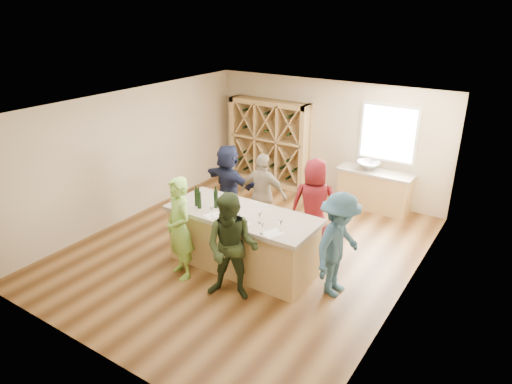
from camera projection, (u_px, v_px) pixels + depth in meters
The scene contains 33 objects.
floor at pixel (246, 251), 8.95m from camera, with size 6.00×7.00×0.10m, color brown.
ceiling at pixel (245, 103), 7.83m from camera, with size 6.00×7.00×0.10m, color white.
wall_back at pixel (328, 138), 11.13m from camera, with size 6.00×0.10×2.80m, color #CAB592.
wall_front at pixel (84, 269), 5.65m from camera, with size 6.00×0.10×2.80m, color #CAB592.
wall_left at pixel (130, 154), 9.93m from camera, with size 0.10×7.00×2.80m, color #CAB592.
wall_right at pixel (413, 222), 6.85m from camera, with size 0.10×7.00×2.80m, color #CAB592.
window_frame at pixel (388, 133), 10.18m from camera, with size 1.30×0.06×1.30m, color white.
window_pane at pixel (388, 134), 10.15m from camera, with size 1.18×0.01×1.18m, color white.
wine_rack at pixel (269, 143), 11.79m from camera, with size 2.20×0.45×2.20m, color tan.
back_counter_base at pixel (374, 191), 10.53m from camera, with size 1.60×0.58×0.86m, color tan.
back_counter_top at pixel (376, 172), 10.35m from camera, with size 1.70×0.62×0.06m, color #A89C8A.
sink at pixel (368, 165), 10.41m from camera, with size 0.54×0.54×0.19m, color silver.
faucet at pixel (371, 161), 10.52m from camera, with size 0.02×0.02×0.30m, color silver.
tasting_counter_base at pixel (242, 242), 8.14m from camera, with size 2.60×1.00×1.00m, color tan.
tasting_counter_top at pixel (242, 215), 7.93m from camera, with size 2.72×1.12×0.08m, color #A89C8A.
wine_bottle_a at pixel (197, 198), 8.13m from camera, with size 0.08×0.08×0.31m, color black.
wine_bottle_b at pixel (199, 200), 8.03m from camera, with size 0.08×0.08×0.31m, color black.
wine_bottle_c at pixel (216, 199), 8.05m from camera, with size 0.08×0.08×0.32m, color black.
wine_bottle_e at pixel (226, 204), 7.88m from camera, with size 0.08×0.08×0.31m, color black.
wine_glass_a at pixel (212, 211), 7.74m from camera, with size 0.07×0.07×0.19m, color white.
wine_glass_b at pixel (238, 220), 7.46m from camera, with size 0.06×0.06×0.17m, color white.
wine_glass_c at pixel (262, 229), 7.15m from camera, with size 0.07×0.07×0.18m, color white.
wine_glass_d at pixel (260, 218), 7.51m from camera, with size 0.07×0.07×0.18m, color white.
wine_glass_e at pixel (280, 226), 7.24m from camera, with size 0.07×0.07×0.19m, color white.
tasting_menu_a at pixel (213, 215), 7.81m from camera, with size 0.20×0.27×0.00m, color white.
tasting_menu_b at pixel (241, 226), 7.43m from camera, with size 0.21×0.28×0.00m, color white.
tasting_menu_c at pixel (273, 233), 7.20m from camera, with size 0.24×0.32×0.00m, color white.
person_near_left at pixel (179, 228), 7.73m from camera, with size 0.66×0.49×1.82m, color #8CC64C.
person_near_right at pixel (232, 248), 7.14m from camera, with size 0.88×0.48×1.80m, color #263319.
person_server at pixel (339, 245), 7.24m from camera, with size 1.15×0.53×1.78m, color #335972.
person_far_mid at pixel (263, 195), 9.22m from camera, with size 1.01×0.52×1.72m, color gray.
person_far_right at pixel (314, 204), 8.67m from camera, with size 0.88×0.57×1.81m, color #590F14.
person_far_left at pixel (229, 183), 9.79m from camera, with size 1.60×0.57×1.72m, color #191E38.
Camera 1 is at (4.44, -6.44, 4.45)m, focal length 32.00 mm.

